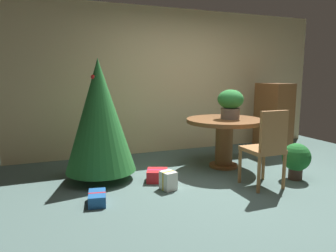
{
  "coord_description": "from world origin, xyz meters",
  "views": [
    {
      "loc": [
        -2.27,
        -3.21,
        1.41
      ],
      "look_at": [
        -0.82,
        0.51,
        0.76
      ],
      "focal_mm": 33.32,
      "sensor_mm": 36.0,
      "label": 1
    }
  ],
  "objects_px": {
    "round_dining_table": "(224,131)",
    "gift_box_blue": "(97,198)",
    "flower_vase": "(231,102)",
    "potted_plant": "(296,159)",
    "holiday_tree": "(100,116)",
    "wooden_cabinet": "(273,117)",
    "wooden_chair_near": "(267,145)",
    "gift_box_cream": "(168,181)",
    "gift_box_red": "(157,175)"
  },
  "relations": [
    {
      "from": "round_dining_table",
      "to": "potted_plant",
      "type": "bearing_deg",
      "value": -55.18
    },
    {
      "from": "wooden_chair_near",
      "to": "wooden_cabinet",
      "type": "relative_size",
      "value": 0.79
    },
    {
      "from": "round_dining_table",
      "to": "wooden_cabinet",
      "type": "height_order",
      "value": "wooden_cabinet"
    },
    {
      "from": "gift_box_red",
      "to": "gift_box_blue",
      "type": "bearing_deg",
      "value": -151.8
    },
    {
      "from": "gift_box_cream",
      "to": "potted_plant",
      "type": "xyz_separation_m",
      "value": [
        1.77,
        -0.27,
        0.17
      ]
    },
    {
      "from": "gift_box_blue",
      "to": "potted_plant",
      "type": "xyz_separation_m",
      "value": [
        2.66,
        -0.15,
        0.23
      ]
    },
    {
      "from": "gift_box_blue",
      "to": "potted_plant",
      "type": "distance_m",
      "value": 2.68
    },
    {
      "from": "wooden_chair_near",
      "to": "gift_box_blue",
      "type": "relative_size",
      "value": 2.91
    },
    {
      "from": "round_dining_table",
      "to": "gift_box_blue",
      "type": "distance_m",
      "value": 2.24
    },
    {
      "from": "gift_box_red",
      "to": "wooden_chair_near",
      "type": "bearing_deg",
      "value": -31.83
    },
    {
      "from": "potted_plant",
      "to": "wooden_cabinet",
      "type": "bearing_deg",
      "value": 60.98
    },
    {
      "from": "flower_vase",
      "to": "gift_box_blue",
      "type": "xyz_separation_m",
      "value": [
        -2.13,
        -0.7,
        -0.94
      ]
    },
    {
      "from": "holiday_tree",
      "to": "gift_box_cream",
      "type": "height_order",
      "value": "holiday_tree"
    },
    {
      "from": "round_dining_table",
      "to": "gift_box_blue",
      "type": "relative_size",
      "value": 3.42
    },
    {
      "from": "flower_vase",
      "to": "gift_box_cream",
      "type": "distance_m",
      "value": 1.63
    },
    {
      "from": "gift_box_blue",
      "to": "flower_vase",
      "type": "bearing_deg",
      "value": 18.08
    },
    {
      "from": "gift_box_cream",
      "to": "wooden_chair_near",
      "type": "bearing_deg",
      "value": -18.57
    },
    {
      "from": "wooden_chair_near",
      "to": "holiday_tree",
      "type": "bearing_deg",
      "value": 149.89
    },
    {
      "from": "wooden_chair_near",
      "to": "holiday_tree",
      "type": "relative_size",
      "value": 0.61
    },
    {
      "from": "round_dining_table",
      "to": "potted_plant",
      "type": "xyz_separation_m",
      "value": [
        0.61,
        -0.87,
        -0.27
      ]
    },
    {
      "from": "round_dining_table",
      "to": "potted_plant",
      "type": "height_order",
      "value": "round_dining_table"
    },
    {
      "from": "gift_box_cream",
      "to": "potted_plant",
      "type": "distance_m",
      "value": 1.8
    },
    {
      "from": "gift_box_blue",
      "to": "holiday_tree",
      "type": "bearing_deg",
      "value": 77.25
    },
    {
      "from": "potted_plant",
      "to": "gift_box_cream",
      "type": "bearing_deg",
      "value": 171.37
    },
    {
      "from": "potted_plant",
      "to": "gift_box_blue",
      "type": "bearing_deg",
      "value": 176.84
    },
    {
      "from": "gift_box_cream",
      "to": "gift_box_blue",
      "type": "bearing_deg",
      "value": -172.3
    },
    {
      "from": "round_dining_table",
      "to": "potted_plant",
      "type": "distance_m",
      "value": 1.09
    },
    {
      "from": "flower_vase",
      "to": "potted_plant",
      "type": "xyz_separation_m",
      "value": [
        0.53,
        -0.84,
        -0.71
      ]
    },
    {
      "from": "flower_vase",
      "to": "round_dining_table",
      "type": "bearing_deg",
      "value": 160.03
    },
    {
      "from": "holiday_tree",
      "to": "gift_box_red",
      "type": "xyz_separation_m",
      "value": [
        0.69,
        -0.35,
        -0.8
      ]
    },
    {
      "from": "gift_box_cream",
      "to": "wooden_cabinet",
      "type": "bearing_deg",
      "value": 24.87
    },
    {
      "from": "round_dining_table",
      "to": "wooden_chair_near",
      "type": "bearing_deg",
      "value": -90.0
    },
    {
      "from": "holiday_tree",
      "to": "wooden_chair_near",
      "type": "bearing_deg",
      "value": -30.11
    },
    {
      "from": "holiday_tree",
      "to": "gift_box_blue",
      "type": "relative_size",
      "value": 4.78
    },
    {
      "from": "round_dining_table",
      "to": "gift_box_blue",
      "type": "bearing_deg",
      "value": -160.62
    },
    {
      "from": "gift_box_cream",
      "to": "wooden_cabinet",
      "type": "distance_m",
      "value": 2.89
    },
    {
      "from": "round_dining_table",
      "to": "holiday_tree",
      "type": "distance_m",
      "value": 1.9
    },
    {
      "from": "wooden_chair_near",
      "to": "potted_plant",
      "type": "distance_m",
      "value": 0.67
    },
    {
      "from": "holiday_tree",
      "to": "wooden_cabinet",
      "type": "bearing_deg",
      "value": 8.65
    },
    {
      "from": "gift_box_red",
      "to": "potted_plant",
      "type": "relative_size",
      "value": 0.71
    },
    {
      "from": "round_dining_table",
      "to": "wooden_cabinet",
      "type": "distance_m",
      "value": 1.54
    },
    {
      "from": "wooden_chair_near",
      "to": "gift_box_blue",
      "type": "xyz_separation_m",
      "value": [
        -2.06,
        0.27,
        -0.49
      ]
    },
    {
      "from": "round_dining_table",
      "to": "gift_box_cream",
      "type": "height_order",
      "value": "round_dining_table"
    },
    {
      "from": "gift_box_blue",
      "to": "gift_box_cream",
      "type": "bearing_deg",
      "value": 7.7
    },
    {
      "from": "holiday_tree",
      "to": "gift_box_cream",
      "type": "bearing_deg",
      "value": -44.41
    },
    {
      "from": "gift_box_cream",
      "to": "holiday_tree",
      "type": "bearing_deg",
      "value": 135.59
    },
    {
      "from": "holiday_tree",
      "to": "gift_box_cream",
      "type": "distance_m",
      "value": 1.25
    },
    {
      "from": "potted_plant",
      "to": "gift_box_red",
      "type": "bearing_deg",
      "value": 161.08
    },
    {
      "from": "potted_plant",
      "to": "holiday_tree",
      "type": "bearing_deg",
      "value": 158.75
    },
    {
      "from": "gift_box_cream",
      "to": "gift_box_red",
      "type": "distance_m",
      "value": 0.35
    }
  ]
}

